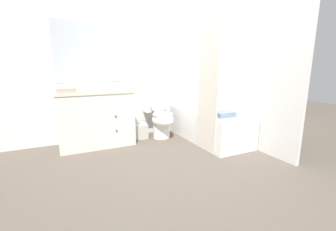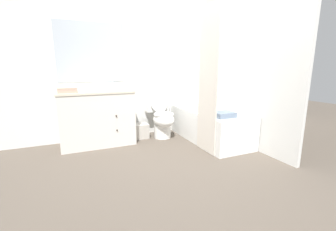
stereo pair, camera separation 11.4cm
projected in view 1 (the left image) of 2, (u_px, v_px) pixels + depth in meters
name	position (u px, v px, depth m)	size (l,w,h in m)	color
ground_plane	(183.00, 171.00, 2.68)	(14.00, 14.00, 0.00)	brown
wall_back	(136.00, 65.00, 3.91)	(8.00, 0.06, 2.50)	silver
wall_right	(230.00, 65.00, 3.73)	(0.05, 2.68, 2.50)	silver
vanity_cabinet	(96.00, 118.00, 3.49)	(1.12, 0.58, 0.86)	silver
sink_faucet	(92.00, 88.00, 3.58)	(0.14, 0.12, 0.12)	silver
toilet	(160.00, 116.00, 3.92)	(0.41, 0.64, 0.86)	white
bathtub	(207.00, 124.00, 3.83)	(0.69, 1.57, 0.50)	white
shower_curtain	(208.00, 86.00, 3.13)	(0.01, 0.46, 1.89)	silver
wastebasket	(139.00, 131.00, 3.89)	(0.26, 0.22, 0.25)	#B7B2A8
tissue_box	(111.00, 86.00, 3.68)	(0.12, 0.13, 0.12)	silver
soap_dispenser	(126.00, 86.00, 3.56)	(0.07, 0.07, 0.15)	silver
hand_towel_folded	(66.00, 91.00, 3.09)	(0.26, 0.16, 0.07)	tan
bath_towel_folded	(223.00, 114.00, 3.27)	(0.30, 0.25, 0.07)	slate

